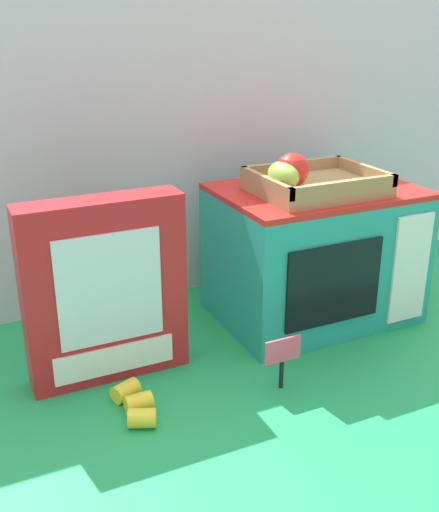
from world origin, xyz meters
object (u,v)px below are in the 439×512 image
object	(u,v)px
cookie_set_box	(105,291)
toy_microwave	(314,253)
price_sign	(283,355)
loose_toy_banana	(135,404)
food_groups_crate	(308,182)

from	to	relation	value
cookie_set_box	toy_microwave	bearing A→B (deg)	6.13
price_sign	loose_toy_banana	bearing A→B (deg)	170.45
food_groups_crate	cookie_set_box	size ratio (longest dim) A/B	0.73
cookie_set_box	price_sign	world-z (taller)	cookie_set_box
cookie_set_box	loose_toy_banana	xyz separation A→B (m)	(0.00, -0.14, -0.15)
food_groups_crate	price_sign	size ratio (longest dim) A/B	2.46
food_groups_crate	cookie_set_box	xyz separation A→B (m)	(-0.43, -0.02, -0.15)
food_groups_crate	cookie_set_box	bearing A→B (deg)	-177.27
food_groups_crate	loose_toy_banana	xyz separation A→B (m)	(-0.43, -0.16, -0.30)
price_sign	food_groups_crate	bearing A→B (deg)	49.96
toy_microwave	cookie_set_box	bearing A→B (deg)	-173.87
toy_microwave	cookie_set_box	size ratio (longest dim) A/B	1.21
toy_microwave	loose_toy_banana	xyz separation A→B (m)	(-0.47, -0.19, -0.13)
cookie_set_box	food_groups_crate	bearing A→B (deg)	2.73
price_sign	loose_toy_banana	world-z (taller)	price_sign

